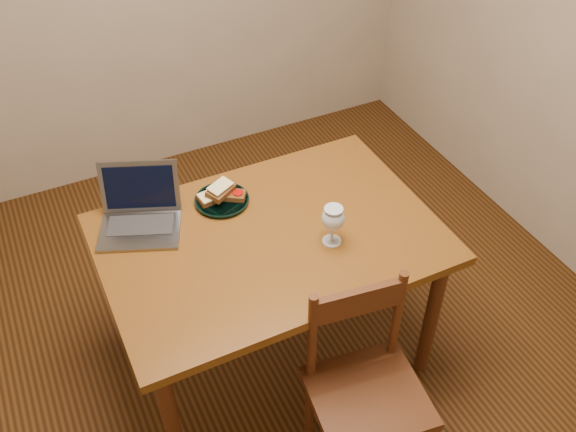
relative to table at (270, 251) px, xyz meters
name	(u,v)px	position (x,y,z in m)	size (l,w,h in m)	color
floor	(273,338)	(0.03, 0.07, -0.66)	(3.20, 3.20, 0.02)	black
table	(270,251)	(0.00, 0.00, 0.00)	(1.30, 0.90, 0.74)	#542F0E
chair	(366,383)	(0.10, -0.60, -0.18)	(0.45, 0.44, 0.44)	#401E0D
plate	(222,200)	(-0.09, 0.27, 0.10)	(0.23, 0.23, 0.02)	black
sandwich_cheese	(212,197)	(-0.13, 0.28, 0.12)	(0.11, 0.07, 0.03)	#381E0C
sandwich_tomato	(232,194)	(-0.05, 0.26, 0.12)	(0.11, 0.06, 0.03)	#381E0C
sandwich_top	(221,190)	(-0.09, 0.27, 0.15)	(0.12, 0.07, 0.04)	#381E0C
milk_glass	(333,225)	(0.20, -0.14, 0.17)	(0.09, 0.09, 0.17)	white
laptop	(140,210)	(-0.42, 0.30, 0.15)	(0.39, 0.38, 0.22)	slate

